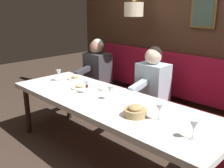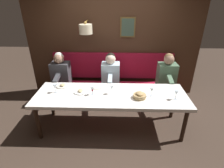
% 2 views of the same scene
% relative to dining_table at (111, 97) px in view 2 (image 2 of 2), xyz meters
% --- Properties ---
extents(ground_plane, '(12.00, 12.00, 0.00)m').
position_rel_dining_table_xyz_m(ground_plane, '(0.00, 0.00, -0.68)').
color(ground_plane, '#423328').
extents(dining_table, '(0.90, 2.74, 0.74)m').
position_rel_dining_table_xyz_m(dining_table, '(0.00, 0.00, 0.00)').
color(dining_table, white).
rests_on(dining_table, ground_plane).
extents(banquette_bench, '(0.52, 2.94, 0.45)m').
position_rel_dining_table_xyz_m(banquette_bench, '(0.89, 0.00, -0.45)').
color(banquette_bench, maroon).
rests_on(banquette_bench, ground_plane).
extents(back_wall_panel, '(0.59, 4.14, 2.90)m').
position_rel_dining_table_xyz_m(back_wall_panel, '(1.46, 0.01, 0.68)').
color(back_wall_panel, '#422819').
rests_on(back_wall_panel, ground_plane).
extents(diner_nearest, '(0.60, 0.40, 0.79)m').
position_rel_dining_table_xyz_m(diner_nearest, '(0.88, -1.21, 0.14)').
color(diner_nearest, '#567A5B').
rests_on(diner_nearest, banquette_bench).
extents(diner_near, '(0.60, 0.40, 0.79)m').
position_rel_dining_table_xyz_m(diner_near, '(0.88, 0.04, 0.14)').
color(diner_near, silver).
rests_on(diner_near, banquette_bench).
extents(diner_middle, '(0.60, 0.40, 0.79)m').
position_rel_dining_table_xyz_m(diner_middle, '(0.88, 1.17, 0.14)').
color(diner_middle, '#3D3D42').
rests_on(diner_middle, banquette_bench).
extents(place_setting_0, '(0.24, 0.31, 0.01)m').
position_rel_dining_table_xyz_m(place_setting_0, '(0.28, 0.28, 0.07)').
color(place_setting_0, silver).
rests_on(place_setting_0, dining_table).
extents(place_setting_1, '(0.24, 0.32, 0.05)m').
position_rel_dining_table_xyz_m(place_setting_1, '(0.05, 0.56, 0.08)').
color(place_setting_1, white).
rests_on(place_setting_1, dining_table).
extents(place_setting_2, '(0.24, 0.32, 0.05)m').
position_rel_dining_table_xyz_m(place_setting_2, '(0.27, 0.96, 0.08)').
color(place_setting_2, silver).
rests_on(place_setting_2, dining_table).
extents(wine_glass_0, '(0.07, 0.07, 0.16)m').
position_rel_dining_table_xyz_m(wine_glass_0, '(0.04, 1.02, 0.18)').
color(wine_glass_0, silver).
rests_on(wine_glass_0, dining_table).
extents(wine_glass_1, '(0.07, 0.07, 0.16)m').
position_rel_dining_table_xyz_m(wine_glass_1, '(0.02, -0.02, 0.18)').
color(wine_glass_1, silver).
rests_on(wine_glass_1, dining_table).
extents(wine_glass_2, '(0.07, 0.07, 0.16)m').
position_rel_dining_table_xyz_m(wine_glass_2, '(-0.14, -1.11, 0.18)').
color(wine_glass_2, silver).
rests_on(wine_glass_2, dining_table).
extents(wine_glass_3, '(0.07, 0.07, 0.16)m').
position_rel_dining_table_xyz_m(wine_glass_3, '(-0.03, 0.33, 0.18)').
color(wine_glass_3, silver).
rests_on(wine_glass_3, dining_table).
extents(wine_glass_4, '(0.07, 0.07, 0.16)m').
position_rel_dining_table_xyz_m(wine_glass_4, '(-0.04, -0.72, 0.18)').
color(wine_glass_4, silver).
rests_on(wine_glass_4, dining_table).
extents(bread_bowl, '(0.22, 0.22, 0.12)m').
position_rel_dining_table_xyz_m(bread_bowl, '(-0.12, -0.50, 0.11)').
color(bread_bowl, tan).
rests_on(bread_bowl, dining_table).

